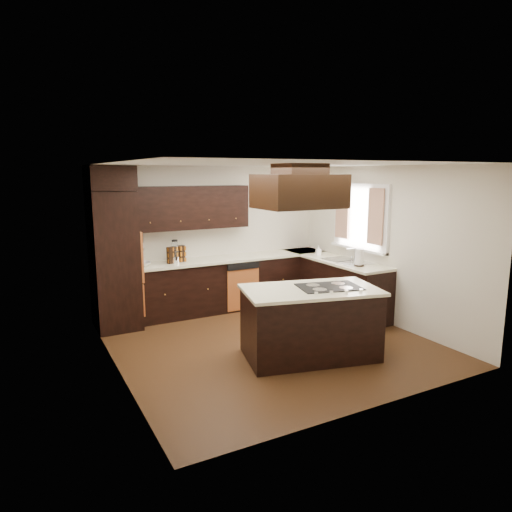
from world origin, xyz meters
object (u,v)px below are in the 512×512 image
island (310,324)px  spice_rack (176,254)px  oven_column (114,261)px  range_hood (299,191)px

island → spice_rack: (-0.98, 2.47, 0.62)m
oven_column → spice_rack: oven_column is taller
oven_column → range_hood: range_hood is taller
oven_column → island: oven_column is taller
oven_column → range_hood: 3.13m
oven_column → island: (2.00, -2.38, -0.62)m
spice_rack → range_hood: bearing=-90.4°
island → spice_rack: spice_rack is taller
island → spice_rack: bearing=125.4°
range_hood → spice_rack: (-0.86, 2.35, -1.10)m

